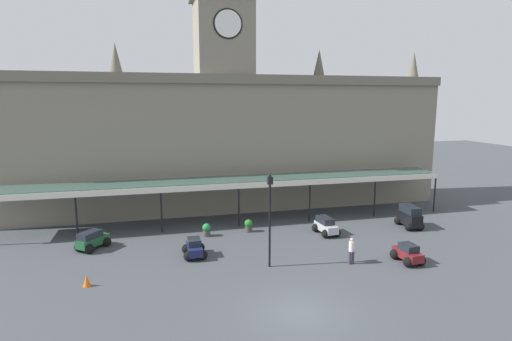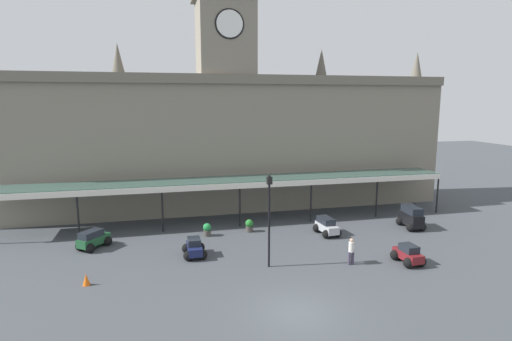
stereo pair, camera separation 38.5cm
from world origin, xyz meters
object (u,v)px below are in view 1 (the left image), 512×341
at_px(pedestrian_beside_cars, 351,250).
at_px(planter_near_kerb, 249,225).
at_px(car_maroon_sedan, 408,254).
at_px(planter_forecourt_centre, 206,230).
at_px(car_silver_estate, 326,227).
at_px(traffic_cone, 87,281).
at_px(car_navy_sedan, 194,249).
at_px(victorian_lamppost, 270,211).
at_px(car_black_van, 409,217).
at_px(car_green_estate, 92,241).

xyz_separation_m(pedestrian_beside_cars, planter_near_kerb, (-4.68, 7.71, -0.42)).
xyz_separation_m(car_maroon_sedan, planter_forecourt_centre, (-11.47, 8.08, -0.01)).
relative_size(car_silver_estate, traffic_cone, 3.54).
relative_size(car_navy_sedan, planter_near_kerb, 2.14).
height_order(victorian_lamppost, planter_forecourt_centre, victorian_lamppost).
bearing_deg(victorian_lamppost, pedestrian_beside_cars, -9.54).
bearing_deg(car_maroon_sedan, traffic_cone, 176.06).
distance_m(car_navy_sedan, planter_near_kerb, 6.12).
relative_size(car_maroon_sedan, traffic_cone, 3.19).
height_order(car_navy_sedan, traffic_cone, car_navy_sedan).
bearing_deg(planter_near_kerb, car_black_van, -9.31).
height_order(car_green_estate, pedestrian_beside_cars, pedestrian_beside_cars).
xyz_separation_m(car_maroon_sedan, car_green_estate, (-19.32, 7.29, 0.06)).
bearing_deg(planter_near_kerb, car_green_estate, -174.69).
relative_size(pedestrian_beside_cars, victorian_lamppost, 0.29).
relative_size(car_silver_estate, victorian_lamppost, 0.41).
relative_size(car_silver_estate, car_black_van, 0.94).
height_order(car_silver_estate, victorian_lamppost, victorian_lamppost).
bearing_deg(pedestrian_beside_cars, planter_near_kerb, 121.28).
distance_m(car_silver_estate, car_green_estate, 16.64).
bearing_deg(car_maroon_sedan, pedestrian_beside_cars, 170.12).
bearing_deg(car_silver_estate, car_green_estate, 176.72).
xyz_separation_m(car_silver_estate, traffic_cone, (-16.16, -5.04, -0.24)).
distance_m(car_silver_estate, victorian_lamppost, 8.13).
xyz_separation_m(car_black_van, car_green_estate, (-23.69, 1.03, -0.24)).
distance_m(planter_near_kerb, planter_forecourt_centre, 3.27).
bearing_deg(car_maroon_sedan, car_silver_estate, 113.08).
relative_size(car_maroon_sedan, planter_near_kerb, 2.18).
relative_size(planter_near_kerb, planter_forecourt_centre, 1.00).
bearing_deg(car_silver_estate, car_navy_sedan, -168.13).
height_order(car_maroon_sedan, pedestrian_beside_cars, pedestrian_beside_cars).
distance_m(pedestrian_beside_cars, victorian_lamppost, 5.67).
bearing_deg(car_black_van, car_navy_sedan, -173.23).
bearing_deg(car_black_van, victorian_lamppost, -159.56).
relative_size(traffic_cone, planter_near_kerb, 0.68).
xyz_separation_m(car_black_van, traffic_cone, (-23.24, -4.96, -0.48)).
bearing_deg(pedestrian_beside_cars, car_maroon_sedan, -9.88).
bearing_deg(traffic_cone, planter_near_kerb, 33.41).
distance_m(traffic_cone, planter_near_kerb, 12.76).
bearing_deg(pedestrian_beside_cars, planter_forecourt_centre, 136.79).
height_order(car_black_van, pedestrian_beside_cars, car_black_van).
distance_m(pedestrian_beside_cars, planter_near_kerb, 9.03).
xyz_separation_m(car_silver_estate, car_green_estate, (-16.62, 0.95, 0.00)).
distance_m(car_black_van, planter_near_kerb, 12.76).
xyz_separation_m(car_green_estate, victorian_lamppost, (10.80, -5.84, 2.91)).
distance_m(car_black_van, planter_forecourt_centre, 15.96).
distance_m(pedestrian_beside_cars, planter_forecourt_centre, 10.90).
xyz_separation_m(car_silver_estate, car_black_van, (7.08, -0.08, 0.24)).
bearing_deg(traffic_cone, car_black_van, 12.05).
bearing_deg(planter_forecourt_centre, car_silver_estate, -11.20).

